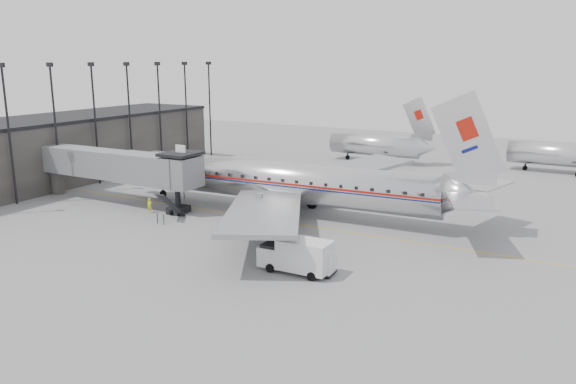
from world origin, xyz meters
name	(u,v)px	position (x,y,z in m)	size (l,w,h in m)	color
ground	(233,235)	(0.00, 0.00, 0.00)	(160.00, 160.00, 0.00)	slate
terminal	(63,149)	(-34.00, 10.00, 4.00)	(12.00, 46.00, 8.00)	#32302E
apron_line	(293,223)	(3.00, 6.00, 0.01)	(0.15, 60.00, 0.01)	gold
jet_bridge	(124,167)	(-16.66, 3.67, 4.18)	(21.00, 6.20, 7.10)	#5C5E61
floodlight_masts	(113,116)	(-27.50, 13.00, 8.36)	(0.90, 42.25, 15.25)	black
distant_aircraft_near	(376,144)	(-1.79, 42.00, 2.73)	(16.39, 3.20, 10.26)	silver
distant_aircraft_mid	(563,154)	(24.21, 46.00, 2.73)	(16.39, 3.20, 10.26)	silver
airliner	(289,182)	(0.83, 9.04, 3.30)	(41.48, 38.38, 13.11)	silver
service_van	(296,255)	(9.25, -5.22, 1.36)	(5.53, 2.23, 2.60)	silver
baggage_cart_navy	(306,256)	(9.46, -3.95, 0.88)	(2.29, 1.86, 1.65)	black
baggage_cart_white	(321,263)	(11.07, -4.73, 0.85)	(2.13, 1.68, 1.61)	silver
ramp_worker	(150,205)	(-12.00, 2.28, 0.78)	(0.57, 0.37, 1.57)	#C6E11A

